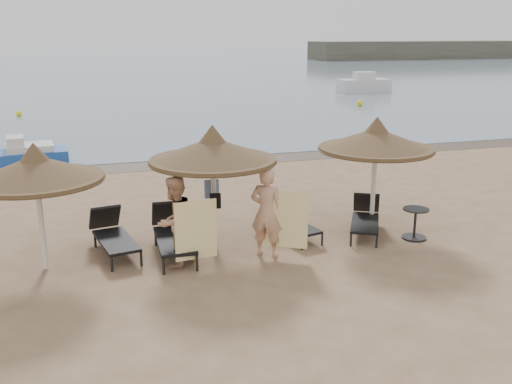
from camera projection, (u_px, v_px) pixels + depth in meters
ground at (248, 265)px, 11.33m from camera, size 160.00×160.00×0.00m
sea at (99, 63)px, 85.02m from camera, size 200.00×140.00×0.03m
wet_sand_strip at (173, 164)px, 19.99m from camera, size 200.00×1.60×0.01m
palapa_left at (36, 169)px, 10.61m from camera, size 2.53×2.53×2.51m
palapa_center at (213, 151)px, 11.70m from camera, size 2.67×2.67×2.65m
palapa_right at (376, 140)px, 12.98m from camera, size 2.65×2.65×2.63m
lounger_far_left at (113, 234)px, 11.93m from camera, size 0.98×2.02×0.86m
lounger_near_left at (173, 232)px, 11.91m from camera, size 0.78×2.16×0.95m
lounger_near_right at (288, 220)px, 12.92m from camera, size 0.96×1.84×0.78m
lounger_far_right at (365, 217)px, 13.09m from camera, size 1.39×1.87×0.81m
side_table at (415, 224)px, 12.70m from camera, size 0.58×0.58×0.70m
person_left at (174, 214)px, 11.04m from camera, size 1.14×1.12×2.11m
person_right at (267, 205)px, 11.52m from camera, size 1.19×1.11×2.18m
towel_left at (196, 230)px, 10.88m from camera, size 0.84×0.12×1.18m
towel_right at (287, 220)px, 11.46m from camera, size 0.74×0.44×1.18m
bag_patterned at (212, 189)px, 12.10m from camera, size 0.30×0.10×0.38m
bag_dark at (215, 201)px, 11.84m from camera, size 0.23×0.10×0.32m
pedal_boat at (30, 156)px, 19.40m from camera, size 2.50×1.65×1.10m
buoy_left at (19, 114)px, 31.25m from camera, size 0.31×0.31×0.31m
buoy_right at (360, 103)px, 35.66m from camera, size 0.38×0.38×0.38m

